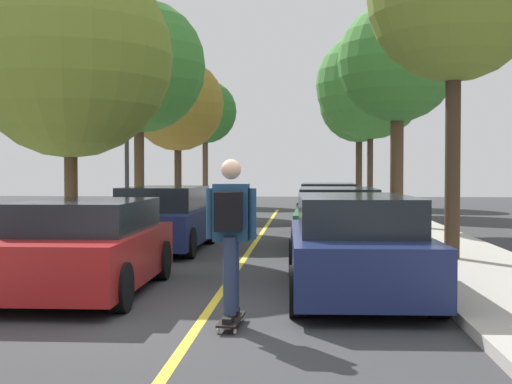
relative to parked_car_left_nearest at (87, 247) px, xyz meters
name	(u,v)px	position (x,y,z in m)	size (l,w,h in m)	color
ground	(203,319)	(1.96, -1.66, -0.68)	(80.00, 80.00, 0.00)	#353538
center_line	(236,271)	(1.96, 2.34, -0.67)	(0.12, 39.20, 0.01)	gold
parked_car_left_nearest	(87,247)	(0.00, 0.00, 0.00)	(1.95, 4.09, 1.36)	maroon
parked_car_left_near	(164,218)	(0.00, 5.59, 0.04)	(1.95, 4.32, 1.43)	navy
parked_car_right_nearest	(355,245)	(3.92, 0.20, 0.03)	(2.01, 4.71, 1.43)	navy
parked_car_right_near	(337,219)	(3.92, 5.65, 0.03)	(2.01, 4.54, 1.41)	#1E5B33
parked_car_right_far	(328,206)	(3.92, 11.48, 0.02)	(1.98, 4.50, 1.41)	black
street_tree_left_nearest	(70,56)	(-2.06, 5.36, 3.69)	(4.59, 4.59, 6.53)	#4C3823
street_tree_left_near	(139,66)	(-2.06, 11.84, 4.42)	(4.25, 4.25, 7.10)	#4C3823
street_tree_left_far	(178,105)	(-2.06, 18.65, 3.85)	(3.85, 3.85, 6.33)	#3D2D1E
street_tree_left_farthest	(205,112)	(-2.06, 26.64, 4.22)	(3.34, 3.34, 6.45)	#4C3823
street_tree_right_near	(397,63)	(5.98, 11.38, 4.37)	(3.62, 3.62, 6.76)	#4C3823
street_tree_right_far	(370,85)	(5.98, 19.97, 4.76)	(4.62, 4.62, 7.61)	#3D2D1E
street_tree_right_farthest	(359,103)	(5.98, 26.06, 4.59)	(4.07, 4.07, 7.18)	#3D2D1E
streetlamp	(127,131)	(-1.75, 9.11, 2.23)	(0.36, 0.24, 4.76)	#38383D
skateboard	(231,320)	(2.35, -2.07, -0.59)	(0.26, 0.85, 0.10)	black
skateboarder	(231,228)	(2.35, -2.11, 0.46)	(0.58, 0.70, 1.82)	black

